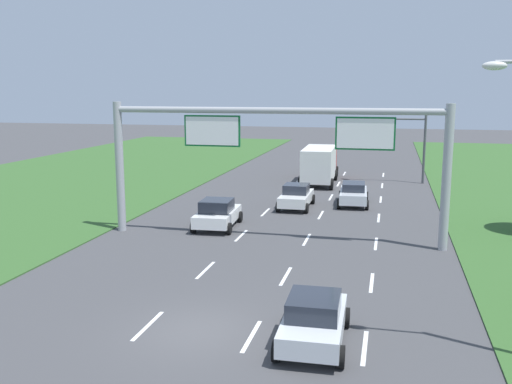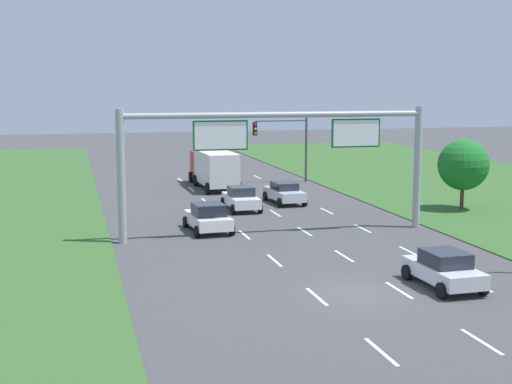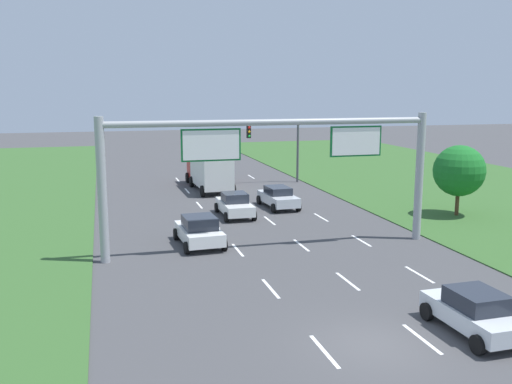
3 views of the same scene
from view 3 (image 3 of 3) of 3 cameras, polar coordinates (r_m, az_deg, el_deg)
ground_plane at (r=19.67m, az=11.73°, el=-14.74°), size 200.00×200.00×0.00m
lane_dashes_inner_left at (r=26.96m, az=-0.36°, el=-7.52°), size 0.14×56.40×0.01m
lane_dashes_inner_right at (r=28.01m, az=6.63°, el=-6.90°), size 0.14×56.40×0.01m
lane_dashes_slip at (r=29.45m, az=13.01°, el=-6.24°), size 0.14×56.40×0.01m
car_near_red at (r=21.19m, az=21.04°, el=-11.11°), size 2.11×3.98×1.52m
car_lead_silver at (r=30.58m, az=-5.69°, el=-3.86°), size 2.39×4.14×1.60m
car_mid_lane at (r=40.05m, az=2.23°, el=-0.50°), size 2.20×4.31×1.49m
car_far_ahead at (r=37.33m, az=-2.14°, el=-1.28°), size 2.02×4.18×1.56m
box_truck at (r=47.46m, az=-4.74°, el=2.26°), size 2.86×8.35×2.99m
sign_gantry at (r=28.89m, az=1.93°, el=3.59°), size 17.24×0.44×7.00m
traffic_light_mast at (r=50.17m, az=2.12°, el=5.27°), size 4.76×0.49×5.60m
roadside_tree_mid at (r=39.29m, az=19.66°, el=2.01°), size 3.33×3.33×4.67m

